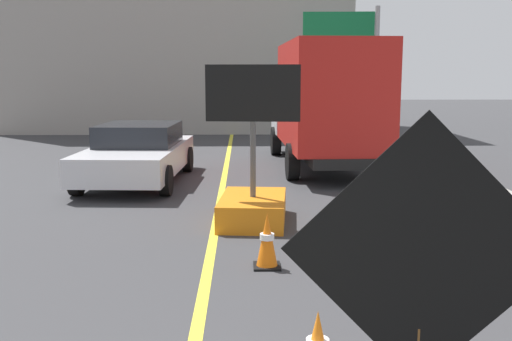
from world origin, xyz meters
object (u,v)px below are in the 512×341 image
(roadwork_sign, at_px, (422,259))
(pickup_car, at_px, (138,153))
(traffic_cone_mid_lane, at_px, (267,241))
(highway_guide_sign, at_px, (355,50))
(arrow_board_trailer, at_px, (253,195))
(box_truck, at_px, (324,102))

(roadwork_sign, relative_size, pickup_car, 0.48)
(traffic_cone_mid_lane, bearing_deg, highway_guide_sign, 75.06)
(traffic_cone_mid_lane, bearing_deg, roadwork_sign, -80.38)
(pickup_car, bearing_deg, roadwork_sign, -71.66)
(roadwork_sign, bearing_deg, highway_guide_sign, 80.52)
(arrow_board_trailer, distance_m, box_truck, 6.54)
(roadwork_sign, relative_size, traffic_cone_mid_lane, 3.16)
(roadwork_sign, distance_m, arrow_board_trailer, 6.80)
(highway_guide_sign, height_order, traffic_cone_mid_lane, highway_guide_sign)
(arrow_board_trailer, bearing_deg, box_truck, 71.39)
(box_truck, relative_size, highway_guide_sign, 1.44)
(arrow_board_trailer, height_order, highway_guide_sign, highway_guide_sign)
(roadwork_sign, height_order, arrow_board_trailer, arrow_board_trailer)
(box_truck, xyz_separation_m, pickup_car, (-4.71, -2.12, -1.12))
(highway_guide_sign, bearing_deg, pickup_car, -129.98)
(pickup_car, height_order, highway_guide_sign, highway_guide_sign)
(arrow_board_trailer, height_order, box_truck, box_truck)
(roadwork_sign, height_order, box_truck, box_truck)
(arrow_board_trailer, distance_m, highway_guide_sign, 12.83)
(box_truck, bearing_deg, arrow_board_trailer, -108.61)
(highway_guide_sign, bearing_deg, arrow_board_trailer, -108.45)
(arrow_board_trailer, bearing_deg, roadwork_sign, -82.65)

